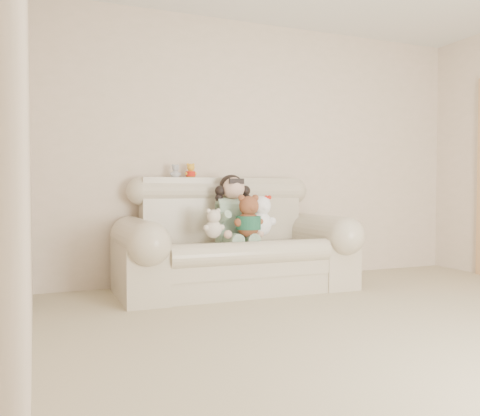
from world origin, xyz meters
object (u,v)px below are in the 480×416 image
(cream_teddy, at_px, (213,221))
(brown_teddy, at_px, (248,212))
(seated_child, at_px, (233,208))
(white_cat, at_px, (261,212))
(sofa, at_px, (236,234))

(cream_teddy, bearing_deg, brown_teddy, -1.18)
(cream_teddy, bearing_deg, seated_child, 43.05)
(brown_teddy, bearing_deg, white_cat, 1.44)
(sofa, relative_size, seated_child, 3.26)
(white_cat, xyz_separation_m, cream_teddy, (-0.45, -0.01, -0.07))
(seated_child, relative_size, cream_teddy, 2.18)
(cream_teddy, bearing_deg, sofa, 32.06)
(sofa, height_order, brown_teddy, sofa)
(seated_child, xyz_separation_m, brown_teddy, (0.04, -0.25, -0.02))
(seated_child, bearing_deg, brown_teddy, -75.85)
(sofa, height_order, cream_teddy, sofa)
(sofa, bearing_deg, seated_child, 85.30)
(sofa, distance_m, cream_teddy, 0.33)
(seated_child, relative_size, brown_teddy, 1.48)
(brown_teddy, distance_m, white_cat, 0.14)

